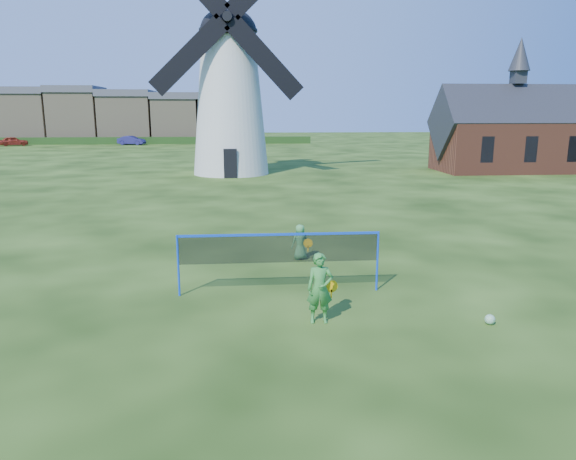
# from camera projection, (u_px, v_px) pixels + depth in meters

# --- Properties ---
(ground) EXTENTS (220.00, 220.00, 0.00)m
(ground) POSITION_uv_depth(u_px,v_px,m) (282.00, 292.00, 13.54)
(ground) COLOR black
(ground) RESTS_ON ground
(windmill) EXTENTS (10.77, 5.52, 16.04)m
(windmill) POSITION_uv_depth(u_px,v_px,m) (230.00, 93.00, 38.28)
(windmill) COLOR silver
(windmill) RESTS_ON ground
(chapel) EXTENTS (11.73, 5.69, 9.92)m
(chapel) POSITION_uv_depth(u_px,v_px,m) (513.00, 135.00, 40.76)
(chapel) COLOR brown
(chapel) RESTS_ON ground
(badminton_net) EXTENTS (5.05, 0.05, 1.55)m
(badminton_net) POSITION_uv_depth(u_px,v_px,m) (279.00, 249.00, 13.21)
(badminton_net) COLOR blue
(badminton_net) RESTS_ON ground
(player_girl) EXTENTS (0.71, 0.39, 1.55)m
(player_girl) POSITION_uv_depth(u_px,v_px,m) (320.00, 288.00, 11.41)
(player_girl) COLOR #378937
(player_girl) RESTS_ON ground
(player_boy) EXTENTS (0.67, 0.48, 1.10)m
(player_boy) POSITION_uv_depth(u_px,v_px,m) (300.00, 242.00, 16.42)
(player_boy) COLOR #47954C
(player_boy) RESTS_ON ground
(play_ball) EXTENTS (0.22, 0.22, 0.22)m
(play_ball) POSITION_uv_depth(u_px,v_px,m) (490.00, 319.00, 11.44)
(play_ball) COLOR green
(play_ball) RESTS_ON ground
(terraced_houses) EXTENTS (51.29, 8.40, 8.27)m
(terraced_houses) POSITION_uv_depth(u_px,v_px,m) (71.00, 116.00, 80.53)
(terraced_houses) COLOR tan
(terraced_houses) RESTS_ON ground
(hedge) EXTENTS (62.00, 0.80, 1.00)m
(hedge) POSITION_uv_depth(u_px,v_px,m) (95.00, 141.00, 75.83)
(hedge) COLOR #193814
(hedge) RESTS_ON ground
(car_left) EXTENTS (3.95, 2.85, 1.25)m
(car_left) POSITION_uv_depth(u_px,v_px,m) (13.00, 141.00, 72.30)
(car_left) COLOR maroon
(car_left) RESTS_ON ground
(car_right) EXTENTS (3.98, 2.12, 1.25)m
(car_right) POSITION_uv_depth(u_px,v_px,m) (132.00, 140.00, 74.41)
(car_right) COLOR navy
(car_right) RESTS_ON ground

